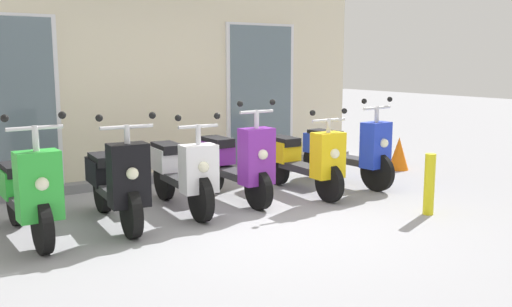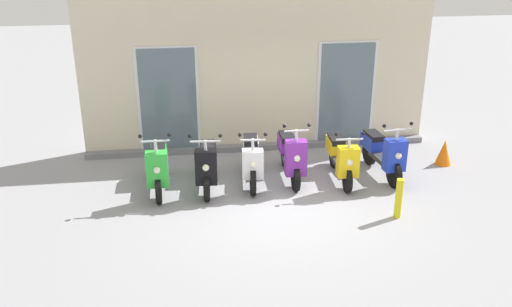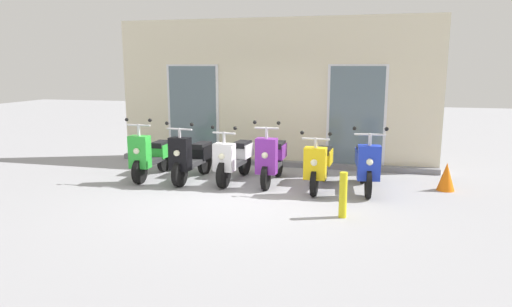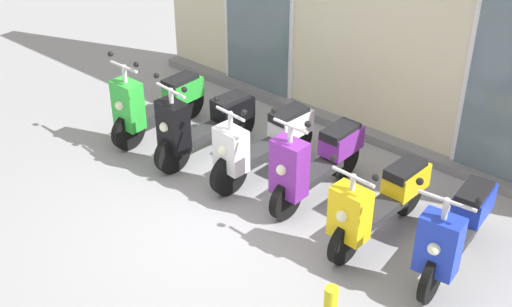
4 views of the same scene
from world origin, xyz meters
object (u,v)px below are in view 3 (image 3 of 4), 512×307
at_px(scooter_blue, 366,164).
at_px(traffic_cone, 446,177).
at_px(scooter_yellow, 320,164).
at_px(scooter_purple, 272,158).
at_px(scooter_green, 151,155).
at_px(curb_bollard, 343,195).
at_px(scooter_black, 192,157).
at_px(scooter_white, 235,158).

height_order(scooter_blue, traffic_cone, scooter_blue).
distance_m(scooter_yellow, scooter_blue, 0.84).
bearing_deg(scooter_purple, scooter_green, -176.32).
relative_size(scooter_purple, curb_bollard, 2.27).
bearing_deg(scooter_black, scooter_white, 10.35).
height_order(scooter_green, scooter_black, scooter_green).
bearing_deg(scooter_yellow, scooter_black, -179.70).
xyz_separation_m(scooter_yellow, traffic_cone, (2.28, 0.40, -0.21)).
bearing_deg(scooter_yellow, scooter_blue, 2.89).
height_order(scooter_green, scooter_yellow, scooter_green).
bearing_deg(scooter_blue, scooter_yellow, -177.11).
bearing_deg(traffic_cone, scooter_white, -176.31).
height_order(scooter_purple, scooter_blue, scooter_purple).
distance_m(scooter_blue, curb_bollard, 1.70).
height_order(scooter_blue, curb_bollard, scooter_blue).
xyz_separation_m(traffic_cone, curb_bollard, (-1.76, -2.02, 0.09)).
xyz_separation_m(scooter_blue, curb_bollard, (-0.31, -1.66, -0.15)).
bearing_deg(scooter_green, scooter_black, -0.49).
bearing_deg(traffic_cone, scooter_yellow, -170.12).
distance_m(scooter_green, curb_bollard, 4.28).
height_order(scooter_purple, traffic_cone, scooter_purple).
bearing_deg(scooter_green, curb_bollard, -22.17).
height_order(scooter_white, curb_bollard, scooter_white).
height_order(scooter_white, scooter_yellow, scooter_white).
relative_size(scooter_white, scooter_yellow, 1.01).
relative_size(scooter_yellow, scooter_blue, 1.02).
height_order(scooter_white, scooter_purple, scooter_purple).
distance_m(scooter_green, scooter_yellow, 3.43).
bearing_deg(traffic_cone, scooter_blue, -166.18).
bearing_deg(scooter_white, scooter_green, -175.17).
xyz_separation_m(scooter_purple, curb_bollard, (1.47, -1.77, -0.15)).
xyz_separation_m(scooter_white, traffic_cone, (3.98, 0.26, -0.21)).
bearing_deg(scooter_purple, scooter_black, -174.02).
bearing_deg(scooter_yellow, curb_bollard, -71.97).
bearing_deg(scooter_black, scooter_purple, 5.98).
bearing_deg(curb_bollard, scooter_yellow, 108.03).
xyz_separation_m(scooter_green, scooter_blue, (4.27, 0.05, 0.02)).
bearing_deg(scooter_white, scooter_blue, -2.22).
xyz_separation_m(scooter_yellow, scooter_blue, (0.84, 0.04, 0.03)).
distance_m(scooter_green, scooter_black, 0.89).
height_order(scooter_purple, curb_bollard, scooter_purple).
bearing_deg(scooter_yellow, scooter_white, 175.27).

